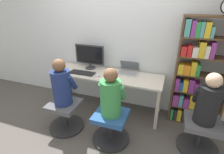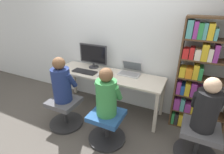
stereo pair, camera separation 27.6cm
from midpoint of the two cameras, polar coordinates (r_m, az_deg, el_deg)
The scene contains 14 objects.
ground_plane at distance 3.16m, azimuth -1.20°, elevation -12.95°, with size 14.00×14.00×0.00m, color #4C4742.
wall_back at distance 3.16m, azimuth 4.02°, elevation 13.09°, with size 10.00×0.05×2.60m.
desk at distance 3.05m, azimuth 1.15°, elevation -0.31°, with size 1.94×0.58×0.72m.
desktop_monitor at distance 3.23m, azimuth -3.73°, elevation 6.98°, with size 0.56×0.19×0.44m.
laptop at distance 3.04m, azimuth 8.51°, elevation 1.79°, with size 0.37×0.31×0.21m.
keyboard at distance 3.10m, azimuth -6.44°, elevation 1.74°, with size 0.44×0.17×0.03m.
computer_mouse_by_keyboard at distance 2.95m, azimuth -1.65°, elevation 0.76°, with size 0.06×0.09×0.03m.
office_chair_left at distance 2.94m, azimuth -12.43°, elevation -10.99°, with size 0.55×0.55×0.46m.
office_chair_right at distance 2.60m, azimuth 1.44°, elevation -15.73°, with size 0.55×0.55×0.46m.
person_at_monitor at distance 2.68m, azimuth -13.37°, elevation -1.67°, with size 0.34×0.32×0.70m.
person_at_laptop at distance 2.30m, azimuth 1.62°, elevation -5.84°, with size 0.34×0.32×0.68m.
bookshelf at distance 2.86m, azimuth 28.84°, elevation -0.10°, with size 0.76×0.27×1.71m.
office_chair_side at distance 2.68m, azimuth 29.06°, elevation -17.89°, with size 0.55×0.55×0.46m.
person_near_shelf at distance 2.40m, azimuth 31.55°, elevation -8.46°, with size 0.33×0.31×0.68m.
Camera 2 is at (1.28, -2.18, 1.91)m, focal length 28.00 mm.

